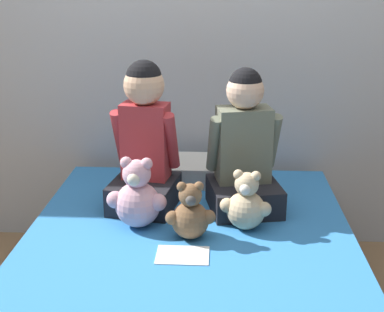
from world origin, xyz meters
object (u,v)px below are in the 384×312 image
(teddy_bear_held_by_left_child, at_px, (137,198))
(child_on_left, at_px, (145,142))
(pillow_at_headboard, at_px, (196,170))
(teddy_bear_held_by_right_child, at_px, (246,204))
(bed, at_px, (188,299))
(sign_card, at_px, (183,255))
(teddy_bear_between_children, at_px, (190,215))
(child_on_right, at_px, (244,151))

(teddy_bear_held_by_left_child, bearing_deg, child_on_left, 94.15)
(pillow_at_headboard, bearing_deg, teddy_bear_held_by_right_child, -66.57)
(teddy_bear_held_by_right_child, bearing_deg, bed, -130.02)
(bed, xyz_separation_m, pillow_at_headboard, (0.00, 0.75, 0.30))
(pillow_at_headboard, height_order, sign_card, pillow_at_headboard)
(teddy_bear_held_by_left_child, distance_m, sign_card, 0.36)
(teddy_bear_held_by_left_child, xyz_separation_m, pillow_at_headboard, (0.23, 0.56, -0.08))
(child_on_left, distance_m, teddy_bear_held_by_left_child, 0.29)
(teddy_bear_held_by_right_child, bearing_deg, sign_card, -123.56)
(teddy_bear_held_by_right_child, bearing_deg, pillow_at_headboard, 124.75)
(bed, xyz_separation_m, teddy_bear_between_children, (0.01, 0.09, 0.35))
(child_on_left, xyz_separation_m, teddy_bear_held_by_right_child, (0.47, -0.22, -0.20))
(teddy_bear_held_by_right_child, bearing_deg, child_on_right, 102.73)
(teddy_bear_held_by_left_child, relative_size, sign_card, 1.52)
(bed, relative_size, teddy_bear_between_children, 7.42)
(child_on_left, distance_m, teddy_bear_between_children, 0.45)
(child_on_right, height_order, teddy_bear_between_children, child_on_right)
(teddy_bear_held_by_right_child, bearing_deg, teddy_bear_between_children, -145.43)
(bed, xyz_separation_m, teddy_bear_held_by_right_child, (0.24, 0.19, 0.36))
(child_on_right, distance_m, sign_card, 0.61)
(teddy_bear_held_by_left_child, xyz_separation_m, sign_card, (0.22, -0.26, -0.13))
(teddy_bear_between_children, height_order, pillow_at_headboard, teddy_bear_between_children)
(teddy_bear_held_by_right_child, distance_m, sign_card, 0.38)
(child_on_left, xyz_separation_m, child_on_right, (0.46, -0.00, -0.03))
(bed, height_order, sign_card, sign_card)
(teddy_bear_between_children, bearing_deg, child_on_right, 48.06)
(pillow_at_headboard, bearing_deg, child_on_left, -123.94)
(child_on_left, bearing_deg, teddy_bear_held_by_right_child, -16.19)
(teddy_bear_between_children, distance_m, sign_card, 0.19)
(teddy_bear_held_by_left_child, bearing_deg, bed, -34.32)
(bed, distance_m, teddy_bear_held_by_left_child, 0.48)
(bed, distance_m, pillow_at_headboard, 0.81)
(pillow_at_headboard, bearing_deg, bed, -90.00)
(child_on_right, xyz_separation_m, pillow_at_headboard, (-0.24, 0.34, -0.23))
(child_on_right, height_order, sign_card, child_on_right)
(child_on_right, xyz_separation_m, teddy_bear_held_by_left_child, (-0.47, -0.23, -0.15))
(teddy_bear_between_children, height_order, sign_card, teddy_bear_between_children)
(child_on_right, relative_size, teddy_bear_held_by_left_child, 2.09)
(child_on_left, relative_size, teddy_bear_held_by_right_child, 2.59)
(teddy_bear_between_children, relative_size, pillow_at_headboard, 0.56)
(child_on_right, bearing_deg, teddy_bear_between_children, -136.95)
(teddy_bear_between_children, bearing_deg, teddy_bear_held_by_right_child, 16.65)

